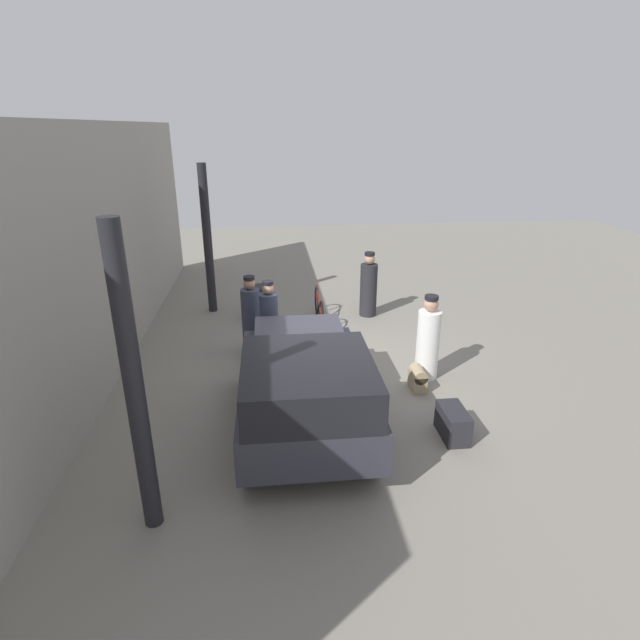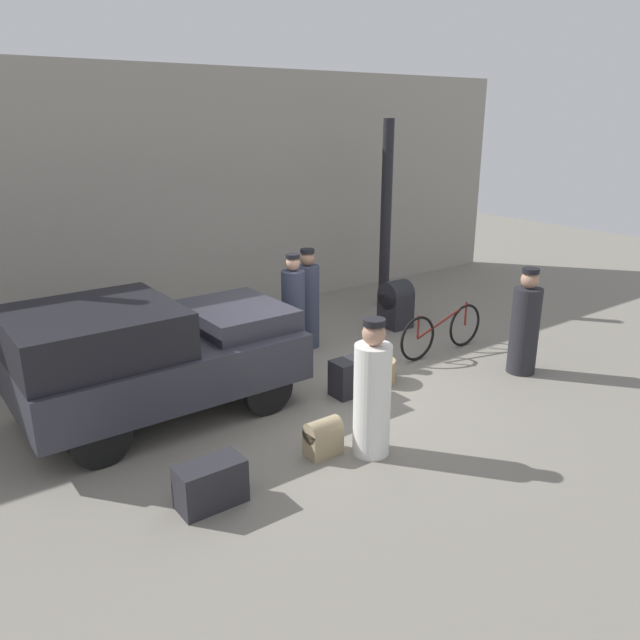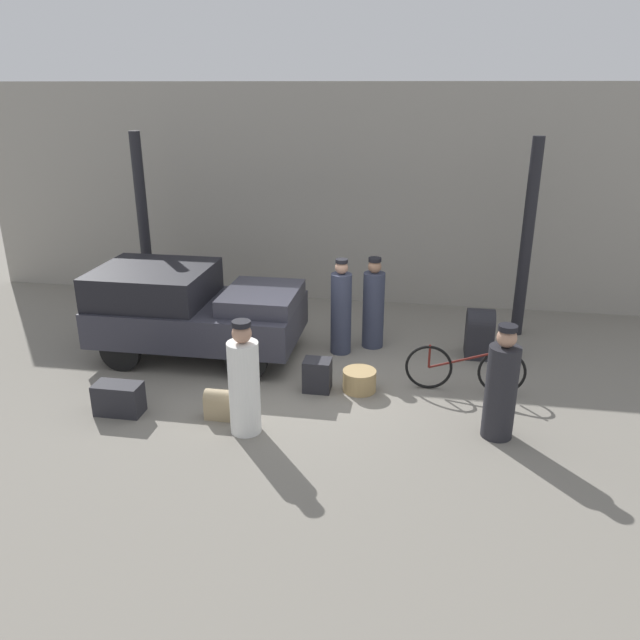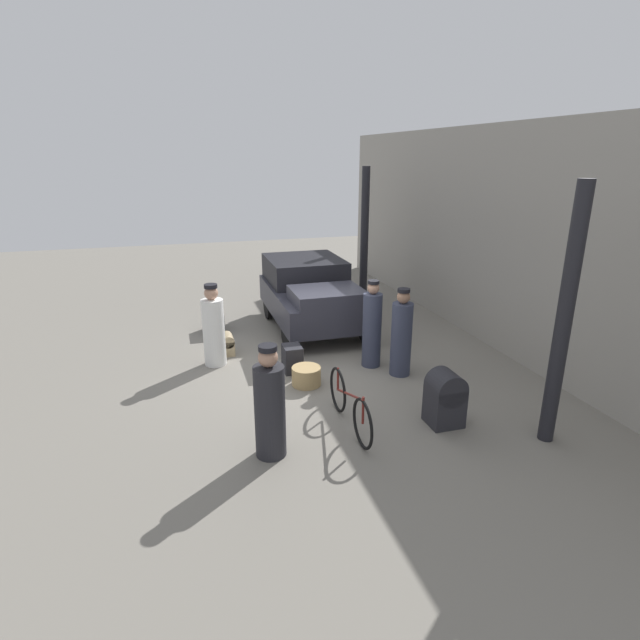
{
  "view_description": "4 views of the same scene",
  "coord_description": "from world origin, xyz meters",
  "px_view_note": "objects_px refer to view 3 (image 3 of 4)",
  "views": [
    {
      "loc": [
        -8.62,
        1.11,
        4.41
      ],
      "look_at": [
        0.2,
        0.2,
        0.95
      ],
      "focal_mm": 28.0,
      "sensor_mm": 36.0,
      "label": 1
    },
    {
      "loc": [
        -4.72,
        -6.45,
        3.67
      ],
      "look_at": [
        0.2,
        0.2,
        0.95
      ],
      "focal_mm": 35.0,
      "sensor_mm": 36.0,
      "label": 2
    },
    {
      "loc": [
        1.74,
        -8.89,
        4.44
      ],
      "look_at": [
        0.2,
        0.2,
        0.95
      ],
      "focal_mm": 35.0,
      "sensor_mm": 36.0,
      "label": 3
    },
    {
      "loc": [
        8.71,
        -2.29,
        3.89
      ],
      "look_at": [
        0.2,
        0.2,
        0.95
      ],
      "focal_mm": 28.0,
      "sensor_mm": 36.0,
      "label": 4
    }
  ],
  "objects_px": {
    "truck": "(191,308)",
    "porter_lifting_near_truck": "(373,307)",
    "porter_standing_middle": "(244,383)",
    "porter_with_bicycle": "(341,310)",
    "conductor_in_dark_uniform": "(501,388)",
    "bicycle": "(465,369)",
    "suitcase_black_upright": "(317,375)",
    "trunk_barrel_dark": "(220,403)",
    "suitcase_small_leather": "(119,399)",
    "wicker_basket": "(359,380)",
    "trunk_umber_medium": "(480,332)"
  },
  "relations": [
    {
      "from": "truck",
      "to": "porter_lifting_near_truck",
      "type": "distance_m",
      "value": 3.18
    },
    {
      "from": "porter_standing_middle",
      "to": "porter_lifting_near_truck",
      "type": "height_order",
      "value": "porter_lifting_near_truck"
    },
    {
      "from": "porter_with_bicycle",
      "to": "conductor_in_dark_uniform",
      "type": "xyz_separation_m",
      "value": [
        2.45,
        -2.44,
        -0.06
      ]
    },
    {
      "from": "bicycle",
      "to": "porter_with_bicycle",
      "type": "xyz_separation_m",
      "value": [
        -2.08,
        1.18,
        0.41
      ]
    },
    {
      "from": "porter_with_bicycle",
      "to": "suitcase_black_upright",
      "type": "height_order",
      "value": "porter_with_bicycle"
    },
    {
      "from": "porter_with_bicycle",
      "to": "trunk_barrel_dark",
      "type": "height_order",
      "value": "porter_with_bicycle"
    },
    {
      "from": "truck",
      "to": "suitcase_black_upright",
      "type": "distance_m",
      "value": 2.66
    },
    {
      "from": "porter_with_bicycle",
      "to": "conductor_in_dark_uniform",
      "type": "relative_size",
      "value": 1.06
    },
    {
      "from": "conductor_in_dark_uniform",
      "to": "porter_lifting_near_truck",
      "type": "bearing_deg",
      "value": 124.46
    },
    {
      "from": "suitcase_black_upright",
      "to": "suitcase_small_leather",
      "type": "xyz_separation_m",
      "value": [
        -2.68,
        -1.19,
        -0.02
      ]
    },
    {
      "from": "wicker_basket",
      "to": "suitcase_black_upright",
      "type": "height_order",
      "value": "suitcase_black_upright"
    },
    {
      "from": "porter_with_bicycle",
      "to": "trunk_barrel_dark",
      "type": "xyz_separation_m",
      "value": [
        -1.37,
        -2.6,
        -0.55
      ]
    },
    {
      "from": "conductor_in_dark_uniform",
      "to": "suitcase_black_upright",
      "type": "xyz_separation_m",
      "value": [
        -2.61,
        0.91,
        -0.47
      ]
    },
    {
      "from": "trunk_barrel_dark",
      "to": "wicker_basket",
      "type": "bearing_deg",
      "value": 32.32
    },
    {
      "from": "wicker_basket",
      "to": "trunk_umber_medium",
      "type": "relative_size",
      "value": 0.6
    },
    {
      "from": "wicker_basket",
      "to": "porter_with_bicycle",
      "type": "distance_m",
      "value": 1.63
    },
    {
      "from": "suitcase_small_leather",
      "to": "porter_with_bicycle",
      "type": "bearing_deg",
      "value": 43.77
    },
    {
      "from": "porter_lifting_near_truck",
      "to": "wicker_basket",
      "type": "bearing_deg",
      "value": -91.33
    },
    {
      "from": "wicker_basket",
      "to": "suitcase_small_leather",
      "type": "height_order",
      "value": "suitcase_small_leather"
    },
    {
      "from": "wicker_basket",
      "to": "suitcase_black_upright",
      "type": "xyz_separation_m",
      "value": [
        -0.64,
        -0.1,
        0.09
      ]
    },
    {
      "from": "suitcase_black_upright",
      "to": "porter_with_bicycle",
      "type": "bearing_deg",
      "value": 84.25
    },
    {
      "from": "bicycle",
      "to": "porter_lifting_near_truck",
      "type": "xyz_separation_m",
      "value": [
        -1.55,
        1.55,
        0.38
      ]
    },
    {
      "from": "bicycle",
      "to": "trunk_barrel_dark",
      "type": "height_order",
      "value": "bicycle"
    },
    {
      "from": "truck",
      "to": "porter_with_bicycle",
      "type": "xyz_separation_m",
      "value": [
        2.53,
        0.5,
        -0.08
      ]
    },
    {
      "from": "conductor_in_dark_uniform",
      "to": "suitcase_small_leather",
      "type": "distance_m",
      "value": 5.32
    },
    {
      "from": "conductor_in_dark_uniform",
      "to": "porter_lifting_near_truck",
      "type": "xyz_separation_m",
      "value": [
        -1.92,
        2.8,
        0.03
      ]
    },
    {
      "from": "wicker_basket",
      "to": "porter_lifting_near_truck",
      "type": "relative_size",
      "value": 0.31
    },
    {
      "from": "porter_with_bicycle",
      "to": "trunk_umber_medium",
      "type": "height_order",
      "value": "porter_with_bicycle"
    },
    {
      "from": "conductor_in_dark_uniform",
      "to": "trunk_barrel_dark",
      "type": "xyz_separation_m",
      "value": [
        -3.82,
        -0.16,
        -0.5
      ]
    },
    {
      "from": "conductor_in_dark_uniform",
      "to": "trunk_umber_medium",
      "type": "height_order",
      "value": "conductor_in_dark_uniform"
    },
    {
      "from": "porter_with_bicycle",
      "to": "porter_lifting_near_truck",
      "type": "bearing_deg",
      "value": 34.46
    },
    {
      "from": "bicycle",
      "to": "suitcase_black_upright",
      "type": "distance_m",
      "value": 2.26
    },
    {
      "from": "porter_standing_middle",
      "to": "suitcase_small_leather",
      "type": "height_order",
      "value": "porter_standing_middle"
    },
    {
      "from": "suitcase_black_upright",
      "to": "suitcase_small_leather",
      "type": "relative_size",
      "value": 0.76
    },
    {
      "from": "truck",
      "to": "porter_standing_middle",
      "type": "xyz_separation_m",
      "value": [
        1.63,
        -2.39,
        -0.13
      ]
    },
    {
      "from": "porter_lifting_near_truck",
      "to": "suitcase_small_leather",
      "type": "relative_size",
      "value": 2.45
    },
    {
      "from": "truck",
      "to": "porter_with_bicycle",
      "type": "relative_size",
      "value": 2.04
    },
    {
      "from": "conductor_in_dark_uniform",
      "to": "trunk_barrel_dark",
      "type": "bearing_deg",
      "value": -177.65
    },
    {
      "from": "porter_lifting_near_truck",
      "to": "suitcase_small_leather",
      "type": "distance_m",
      "value": 4.59
    },
    {
      "from": "bicycle",
      "to": "conductor_in_dark_uniform",
      "type": "distance_m",
      "value": 1.36
    },
    {
      "from": "trunk_umber_medium",
      "to": "trunk_barrel_dark",
      "type": "relative_size",
      "value": 1.99
    },
    {
      "from": "trunk_barrel_dark",
      "to": "porter_with_bicycle",
      "type": "bearing_deg",
      "value": 62.27
    },
    {
      "from": "porter_with_bicycle",
      "to": "porter_lifting_near_truck",
      "type": "xyz_separation_m",
      "value": [
        0.53,
        0.36,
        -0.03
      ]
    },
    {
      "from": "porter_lifting_near_truck",
      "to": "trunk_barrel_dark",
      "type": "height_order",
      "value": "porter_lifting_near_truck"
    },
    {
      "from": "truck",
      "to": "porter_lifting_near_truck",
      "type": "relative_size",
      "value": 2.1
    },
    {
      "from": "porter_standing_middle",
      "to": "conductor_in_dark_uniform",
      "type": "bearing_deg",
      "value": 7.58
    },
    {
      "from": "suitcase_small_leather",
      "to": "porter_lifting_near_truck",
      "type": "bearing_deg",
      "value": 42.46
    },
    {
      "from": "truck",
      "to": "porter_with_bicycle",
      "type": "bearing_deg",
      "value": 11.18
    },
    {
      "from": "trunk_barrel_dark",
      "to": "bicycle",
      "type": "bearing_deg",
      "value": 22.35
    },
    {
      "from": "porter_with_bicycle",
      "to": "suitcase_small_leather",
      "type": "relative_size",
      "value": 2.52
    }
  ]
}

